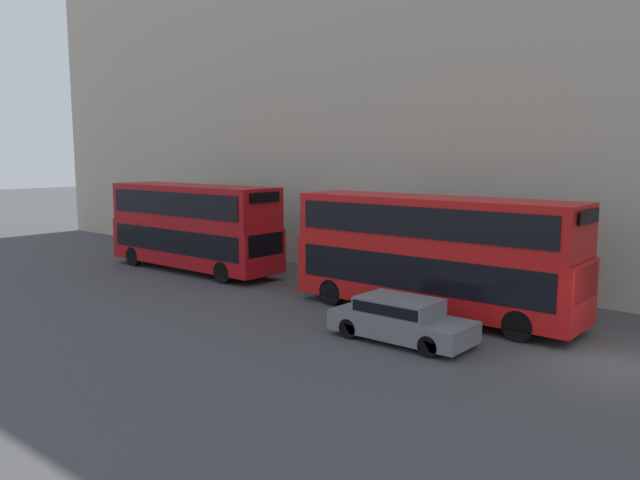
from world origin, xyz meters
TOP-DOWN VIEW (x-y plane):
  - ground_plane at (0.00, 0.00)m, footprint 200.00×200.00m
  - bus_leading at (1.60, 6.75)m, footprint 2.59×10.60m
  - bus_second_in_queue at (1.60, 20.13)m, footprint 2.59×10.12m
  - car_dark_sedan at (-1.80, 5.89)m, footprint 1.84×4.47m
  - pedestrian at (4.57, 8.87)m, footprint 0.36×0.36m

SIDE VIEW (x-z plane):
  - ground_plane at x=0.00m, z-range 0.00..0.00m
  - car_dark_sedan at x=-1.80m, z-range 0.04..1.40m
  - pedestrian at x=4.57m, z-range -0.07..1.55m
  - bus_second_in_queue at x=1.60m, z-range 0.22..4.46m
  - bus_leading at x=1.60m, z-range 0.22..4.48m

